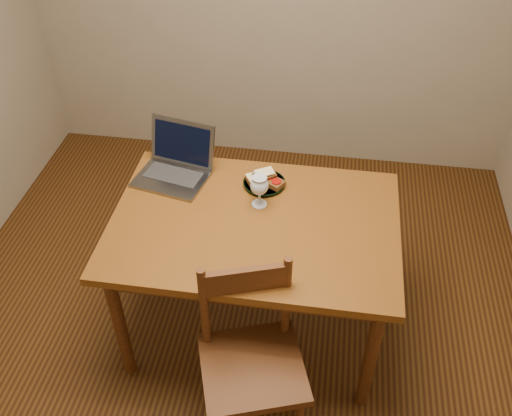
# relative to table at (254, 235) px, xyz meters

# --- Properties ---
(floor) EXTENTS (3.20, 3.20, 0.02)m
(floor) POSITION_rel_table_xyz_m (-0.11, -0.01, -0.66)
(floor) COLOR black
(floor) RESTS_ON ground
(table) EXTENTS (1.30, 0.90, 0.74)m
(table) POSITION_rel_table_xyz_m (0.00, 0.00, 0.00)
(table) COLOR #4F270D
(table) RESTS_ON floor
(chair) EXTENTS (0.52, 0.51, 0.45)m
(chair) POSITION_rel_table_xyz_m (0.07, -0.53, -0.17)
(chair) COLOR #35170B
(chair) RESTS_ON floor
(plate) EXTENTS (0.21, 0.21, 0.02)m
(plate) POSITION_rel_table_xyz_m (0.01, 0.27, 0.09)
(plate) COLOR black
(plate) RESTS_ON table
(sandwich_cheese) EXTENTS (0.13, 0.11, 0.03)m
(sandwich_cheese) POSITION_rel_table_xyz_m (-0.03, 0.28, 0.12)
(sandwich_cheese) COLOR #381E0C
(sandwich_cheese) RESTS_ON plate
(sandwich_tomato) EXTENTS (0.13, 0.12, 0.04)m
(sandwich_tomato) POSITION_rel_table_xyz_m (0.05, 0.26, 0.12)
(sandwich_tomato) COLOR #381E0C
(sandwich_tomato) RESTS_ON plate
(sandwich_top) EXTENTS (0.12, 0.11, 0.03)m
(sandwich_top) POSITION_rel_table_xyz_m (0.01, 0.27, 0.14)
(sandwich_top) COLOR #381E0C
(sandwich_top) RESTS_ON plate
(milk_glass) EXTENTS (0.09, 0.09, 0.16)m
(milk_glass) POSITION_rel_table_xyz_m (0.01, 0.12, 0.17)
(milk_glass) COLOR white
(milk_glass) RESTS_ON table
(laptop) EXTENTS (0.39, 0.37, 0.24)m
(laptop) POSITION_rel_table_xyz_m (-0.43, 0.30, 0.15)
(laptop) COLOR slate
(laptop) RESTS_ON table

